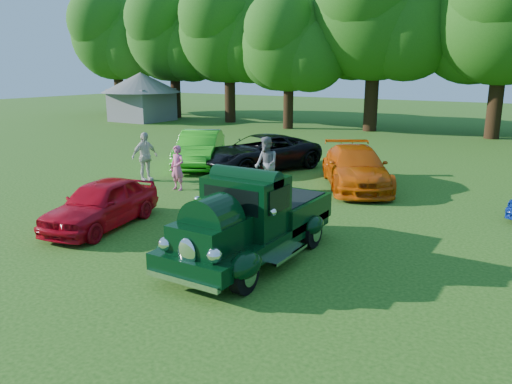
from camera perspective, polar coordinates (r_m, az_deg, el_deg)
The scene contains 11 objects.
ground at distance 12.73m, azimuth -7.19°, elevation -5.55°, with size 120.00×120.00×0.00m, color #1B4710.
hero_pickup at distance 11.28m, azimuth -0.49°, elevation -3.48°, with size 2.32×4.99×1.95m.
red_convertible at distance 14.20m, azimuth -17.25°, elevation -1.26°, with size 1.54×3.84×1.31m, color #B70717.
back_car_lime at distance 22.13m, azimuth -6.44°, elevation 4.93°, with size 1.65×4.73×1.56m, color green.
back_car_black at distance 21.21m, azimuth 0.47°, elevation 4.52°, with size 2.47×5.36×1.49m, color black.
back_car_orange at distance 18.44m, azimuth 11.32°, elevation 2.77°, with size 2.05×5.03×1.46m, color #CB4D07.
spectator_pink at distance 17.89m, azimuth -8.97°, elevation 2.75°, with size 0.58×0.38×1.59m, color #D5578C.
spectator_grey at distance 17.49m, azimuth 1.17°, elevation 3.20°, with size 0.93×0.73×1.92m, color slate.
spectator_white at distance 19.55m, azimuth -12.59°, elevation 3.96°, with size 1.10×0.46×1.88m, color beige.
gazebo at distance 42.39m, azimuth -12.96°, elevation 11.17°, with size 6.40×6.40×3.90m.
tree_line at distance 34.11m, azimuth 22.05°, elevation 17.88°, with size 65.64×9.58×12.44m.
Camera 1 is at (7.58, -9.31, 4.23)m, focal length 35.00 mm.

